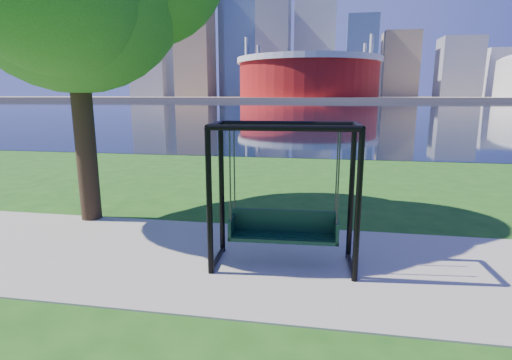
# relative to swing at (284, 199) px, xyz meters

# --- Properties ---
(ground) EXTENTS (900.00, 900.00, 0.00)m
(ground) POSITION_rel_swing_xyz_m (-0.60, 0.57, -1.24)
(ground) COLOR #1E5114
(ground) RESTS_ON ground
(path) EXTENTS (120.00, 4.00, 0.03)m
(path) POSITION_rel_swing_xyz_m (-0.60, 0.07, -1.22)
(path) COLOR #9E937F
(path) RESTS_ON ground
(river) EXTENTS (900.00, 180.00, 0.02)m
(river) POSITION_rel_swing_xyz_m (-0.60, 102.57, -1.23)
(river) COLOR black
(river) RESTS_ON ground
(far_bank) EXTENTS (900.00, 228.00, 2.00)m
(far_bank) POSITION_rel_swing_xyz_m (-0.60, 306.57, -0.24)
(far_bank) COLOR #937F60
(far_bank) RESTS_ON ground
(stadium) EXTENTS (83.00, 83.00, 32.00)m
(stadium) POSITION_rel_swing_xyz_m (-10.60, 235.57, 12.99)
(stadium) COLOR maroon
(stadium) RESTS_ON far_bank
(skyline) EXTENTS (392.00, 66.00, 96.50)m
(skyline) POSITION_rel_swing_xyz_m (-4.87, 319.96, 34.65)
(skyline) COLOR gray
(skyline) RESTS_ON far_bank
(swing) EXTENTS (2.55, 1.20, 2.56)m
(swing) POSITION_rel_swing_xyz_m (0.00, 0.00, 0.00)
(swing) COLOR black
(swing) RESTS_ON ground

